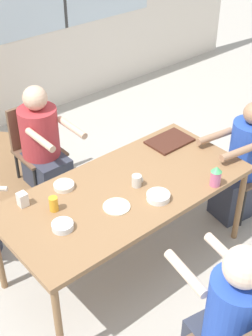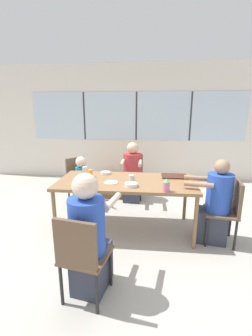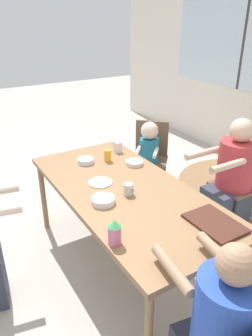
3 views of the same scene
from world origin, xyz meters
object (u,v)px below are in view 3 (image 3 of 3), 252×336
object	(u,v)px
chair_for_toddler	(150,152)
person_man_teal_shirt	(231,181)
bowl_fruit	(135,163)
folded_table_stack	(239,188)
milk_carton_small	(118,147)
juice_glass	(108,155)
chair_for_man_teal_shirt	(243,176)
bowl_white_shallow	(86,161)
bowl_cereal	(103,200)
sippy_cup	(114,232)
person_toddler	(148,163)
coffee_mug	(128,189)

from	to	relation	value
chair_for_toddler	person_man_teal_shirt	distance (m)	1.03
bowl_fruit	folded_table_stack	xyz separation A→B (m)	(-0.03, 1.53, -0.71)
chair_for_toddler	bowl_fruit	world-z (taller)	chair_for_toddler
person_man_teal_shirt	milk_carton_small	distance (m)	1.15
juice_glass	chair_for_toddler	bearing A→B (deg)	119.31
chair_for_man_teal_shirt	folded_table_stack	bearing A→B (deg)	-50.04
bowl_white_shallow	bowl_cereal	size ratio (longest dim) A/B	0.86
bowl_white_shallow	chair_for_toddler	bearing A→B (deg)	111.41
chair_for_toddler	bowl_white_shallow	size ratio (longest dim) A/B	5.90
sippy_cup	chair_for_toddler	bearing A→B (deg)	138.72
person_man_teal_shirt	bowl_fruit	distance (m)	1.00
person_toddler	juice_glass	world-z (taller)	person_toddler
person_toddler	bowl_fruit	size ratio (longest dim) A/B	5.95
juice_glass	bowl_cereal	world-z (taller)	juice_glass
person_man_teal_shirt	person_toddler	xyz separation A→B (m)	(-0.88, -0.36, -0.06)
person_man_teal_shirt	person_toddler	distance (m)	0.96
chair_for_toddler	sippy_cup	xyz separation A→B (m)	(1.52, -1.33, 0.33)
chair_for_toddler	person_man_teal_shirt	xyz separation A→B (m)	(1.00, 0.26, -0.01)
chair_for_man_teal_shirt	bowl_white_shallow	bearing A→B (deg)	67.23
chair_for_man_teal_shirt	folded_table_stack	distance (m)	0.75
person_man_teal_shirt	bowl_cereal	world-z (taller)	person_man_teal_shirt
juice_glass	bowl_fruit	world-z (taller)	juice_glass
chair_for_man_teal_shirt	person_man_teal_shirt	xyz separation A→B (m)	(-0.00, -0.17, -0.01)
bowl_fruit	bowl_white_shallow	bearing A→B (deg)	-125.30
milk_carton_small	folded_table_stack	bearing A→B (deg)	78.91
chair_for_toddler	person_man_teal_shirt	bearing A→B (deg)	147.75
bowl_fruit	person_toddler	bearing A→B (deg)	135.12
sippy_cup	bowl_cereal	size ratio (longest dim) A/B	0.97
sippy_cup	person_toddler	bearing A→B (deg)	138.89
person_man_teal_shirt	sippy_cup	world-z (taller)	person_man_teal_shirt
person_toddler	juice_glass	bearing A→B (deg)	69.17
person_man_teal_shirt	milk_carton_small	world-z (taller)	person_man_teal_shirt
milk_carton_small	bowl_fruit	xyz separation A→B (m)	(0.33, -0.02, -0.03)
chair_for_toddler	milk_carton_small	world-z (taller)	same
bowl_fruit	coffee_mug	bearing A→B (deg)	-37.40
bowl_cereal	bowl_white_shallow	bearing A→B (deg)	165.05
bowl_cereal	bowl_fruit	xyz separation A→B (m)	(-0.44, 0.54, -0.01)
chair_for_toddler	milk_carton_small	bearing A→B (deg)	70.34
bowl_cereal	bowl_fruit	distance (m)	0.70
bowl_white_shallow	bowl_fruit	bearing A→B (deg)	54.70
bowl_cereal	folded_table_stack	xyz separation A→B (m)	(-0.47, 2.07, -0.71)
bowl_cereal	person_man_teal_shirt	bearing A→B (deg)	93.34
sippy_cup	bowl_white_shallow	distance (m)	1.17
folded_table_stack	bowl_fruit	bearing A→B (deg)	-88.74
coffee_mug	sippy_cup	world-z (taller)	sippy_cup
chair_for_man_teal_shirt	coffee_mug	world-z (taller)	chair_for_man_teal_shirt
sippy_cup	juice_glass	size ratio (longest dim) A/B	1.51
chair_for_man_teal_shirt	person_man_teal_shirt	size ratio (longest dim) A/B	0.76
sippy_cup	bowl_cereal	bearing A→B (deg)	160.96
milk_carton_small	coffee_mug	bearing A→B (deg)	-24.45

